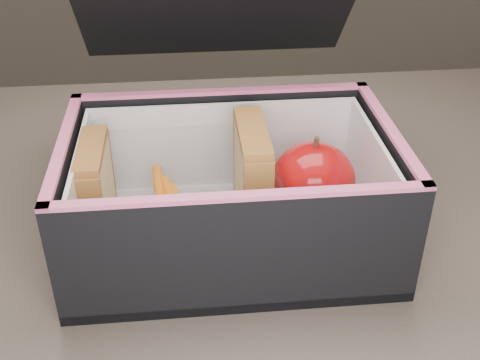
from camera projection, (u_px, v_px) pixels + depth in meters
name	position (u px, v px, depth m)	size (l,w,h in m)	color
kitchen_table	(237.00, 300.00, 0.66)	(1.20, 0.80, 0.75)	brown
lunch_bag	(230.00, 182.00, 0.57)	(0.30, 0.33, 0.27)	black
plastic_tub	(176.00, 196.00, 0.57)	(0.19, 0.13, 0.08)	white
sandwich_left	(96.00, 191.00, 0.56)	(0.02, 0.08, 0.09)	beige
sandwich_right	(252.00, 178.00, 0.57)	(0.03, 0.09, 0.10)	beige
carrot_sticks	(180.00, 217.00, 0.58)	(0.05, 0.13, 0.03)	orange
paper_napkin	(309.00, 215.00, 0.61)	(0.08, 0.09, 0.01)	white
red_apple	(313.00, 180.00, 0.58)	(0.09, 0.09, 0.09)	maroon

